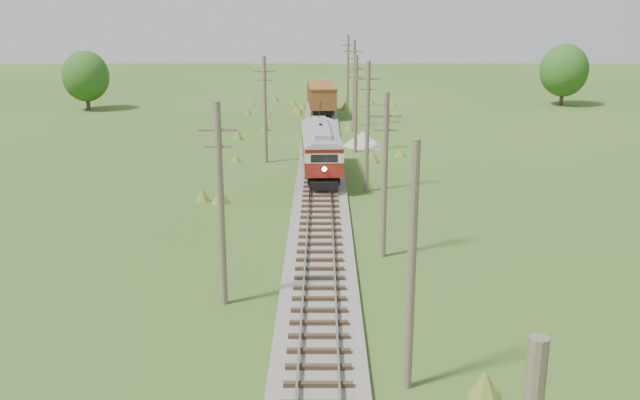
{
  "coord_description": "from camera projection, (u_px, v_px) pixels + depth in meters",
  "views": [
    {
      "loc": [
        0.15,
        -17.11,
        13.12
      ],
      "look_at": [
        0.0,
        20.86,
        2.25
      ],
      "focal_mm": 40.0,
      "sensor_mm": 36.0,
      "label": 1
    }
  ],
  "objects": [
    {
      "name": "utility_pole_l_b",
      "position": [
        265.0,
        109.0,
        57.31
      ],
      "size": [
        1.6,
        0.3,
        8.6
      ],
      "color": "brown",
      "rests_on": "ground"
    },
    {
      "name": "utility_pole_r_6",
      "position": [
        348.0,
        71.0,
        86.11
      ],
      "size": [
        1.6,
        0.3,
        8.7
      ],
      "color": "brown",
      "rests_on": "ground"
    },
    {
      "name": "utility_pole_r_1",
      "position": [
        411.0,
        269.0,
        23.64
      ],
      "size": [
        0.3,
        0.3,
        8.8
      ],
      "color": "brown",
      "rests_on": "ground"
    },
    {
      "name": "tree_mid_a",
      "position": [
        86.0,
        76.0,
        84.43
      ],
      "size": [
        5.46,
        5.46,
        7.03
      ],
      "color": "#38281C",
      "rests_on": "ground"
    },
    {
      "name": "gondola",
      "position": [
        321.0,
        97.0,
        80.88
      ],
      "size": [
        3.46,
        9.17,
        2.99
      ],
      "rotation": [
        0.0,
        0.0,
        0.06
      ],
      "color": "black",
      "rests_on": "ground"
    },
    {
      "name": "utility_pole_r_5",
      "position": [
        354.0,
        82.0,
        73.59
      ],
      "size": [
        1.6,
        0.3,
        8.9
      ],
      "color": "brown",
      "rests_on": "ground"
    },
    {
      "name": "tree_mid_b",
      "position": [
        564.0,
        70.0,
        87.98
      ],
      "size": [
        5.88,
        5.88,
        7.57
      ],
      "color": "#38281C",
      "rests_on": "ground"
    },
    {
      "name": "utility_pole_r_2",
      "position": [
        385.0,
        174.0,
        36.13
      ],
      "size": [
        1.6,
        0.3,
        8.6
      ],
      "color": "brown",
      "rests_on": "ground"
    },
    {
      "name": "utility_pole_r_4",
      "position": [
        356.0,
        103.0,
        61.16
      ],
      "size": [
        1.6,
        0.3,
        8.4
      ],
      "color": "brown",
      "rests_on": "ground"
    },
    {
      "name": "utility_pole_l_a",
      "position": [
        221.0,
        204.0,
        30.34
      ],
      "size": [
        1.6,
        0.3,
        9.0
      ],
      "color": "brown",
      "rests_on": "ground"
    },
    {
      "name": "railbed_main",
      "position": [
        321.0,
        178.0,
        52.69
      ],
      "size": [
        3.6,
        96.0,
        0.57
      ],
      "color": "#605B54",
      "rests_on": "ground"
    },
    {
      "name": "gravel_pile",
      "position": [
        365.0,
        139.0,
        64.69
      ],
      "size": [
        3.67,
        3.89,
        1.33
      ],
      "color": "gray",
      "rests_on": "ground"
    },
    {
      "name": "streetcar",
      "position": [
        321.0,
        146.0,
        52.79
      ],
      "size": [
        3.17,
        11.5,
        5.22
      ],
      "rotation": [
        0.0,
        0.0,
        0.05
      ],
      "color": "black",
      "rests_on": "ground"
    },
    {
      "name": "utility_pole_r_3",
      "position": [
        367.0,
        126.0,
        48.58
      ],
      "size": [
        1.6,
        0.3,
        9.0
      ],
      "color": "brown",
      "rests_on": "ground"
    }
  ]
}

